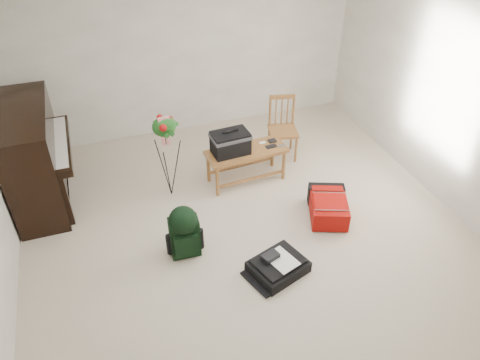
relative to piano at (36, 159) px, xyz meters
name	(u,v)px	position (x,y,z in m)	size (l,w,h in m)	color
floor	(252,242)	(2.19, -1.60, -0.60)	(5.00, 5.50, 0.01)	beige
ceiling	(256,22)	(2.19, -1.60, 1.90)	(5.00, 5.50, 0.01)	white
wall_back	(187,50)	(2.19, 1.15, 0.65)	(5.00, 0.04, 2.50)	white
wall_right	(463,110)	(4.69, -1.60, 0.65)	(0.04, 5.50, 2.50)	white
piano	(36,159)	(0.00, 0.00, 0.00)	(0.71, 1.50, 1.25)	black
bench	(235,145)	(2.38, -0.44, -0.03)	(1.06, 0.48, 0.80)	#9A6032
dining_chair	(282,129)	(3.20, -0.05, -0.17)	(0.46, 0.46, 0.88)	#9A6032
red_suitcase	(326,204)	(3.21, -1.43, -0.46)	(0.62, 0.75, 0.27)	#AF070A
black_duffel	(278,266)	(2.29, -2.11, -0.51)	(0.67, 0.60, 0.23)	black
green_backpack	(184,230)	(1.44, -1.52, -0.25)	(0.33, 0.31, 0.63)	black
flower_stand	(168,157)	(1.51, -0.44, -0.03)	(0.41, 0.41, 1.16)	black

